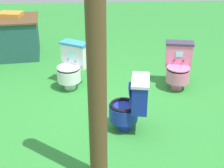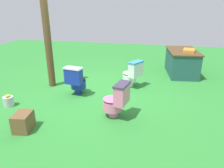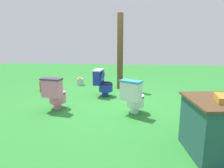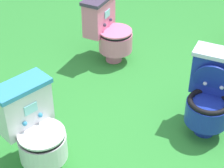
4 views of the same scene
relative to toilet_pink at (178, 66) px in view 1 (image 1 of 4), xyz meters
The scene contains 6 objects.
ground 1.45m from the toilet_pink, 144.30° to the right, with size 14.00×14.00×0.00m, color #2D8433.
toilet_pink is the anchor object (origin of this frame).
toilet_blue 1.46m from the toilet_pink, 126.96° to the right, with size 0.55×0.48×0.73m.
toilet_white 1.69m from the toilet_pink, behind, with size 0.60×0.63×0.73m.
vendor_table 3.45m from the toilet_pink, 154.49° to the left, with size 1.55×1.03×0.85m.
wooden_post 2.54m from the toilet_pink, 122.51° to the right, with size 0.18×0.18×2.25m, color brown.
Camera 1 is at (-0.18, -3.91, 2.44)m, focal length 52.90 mm.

